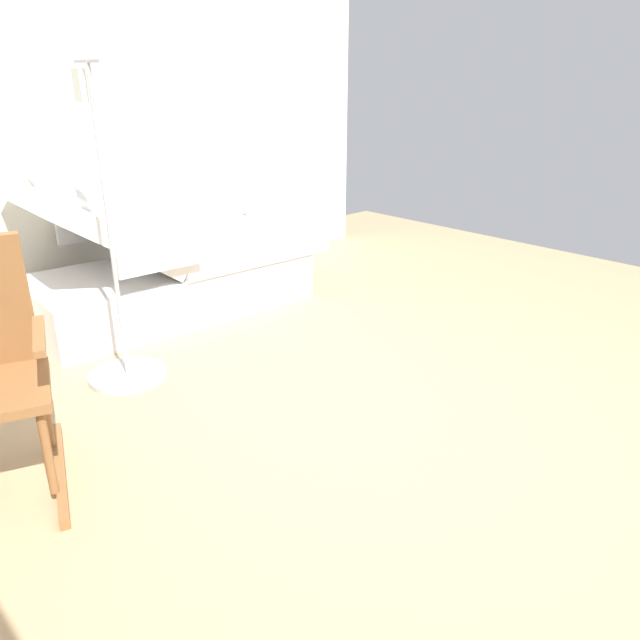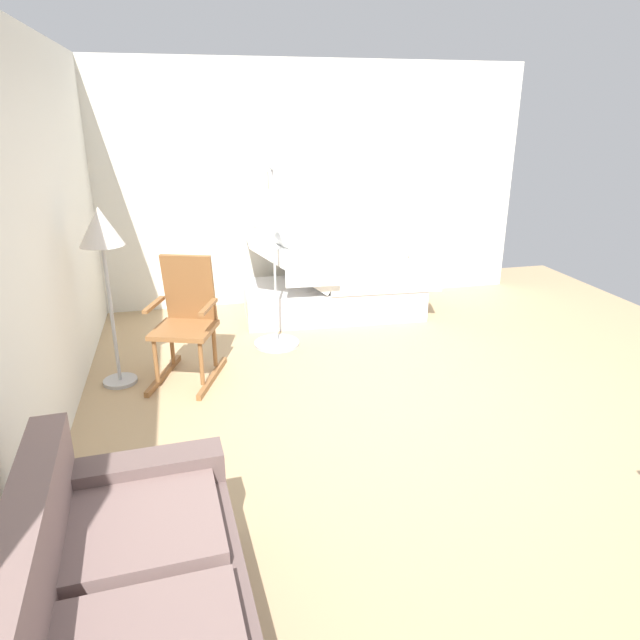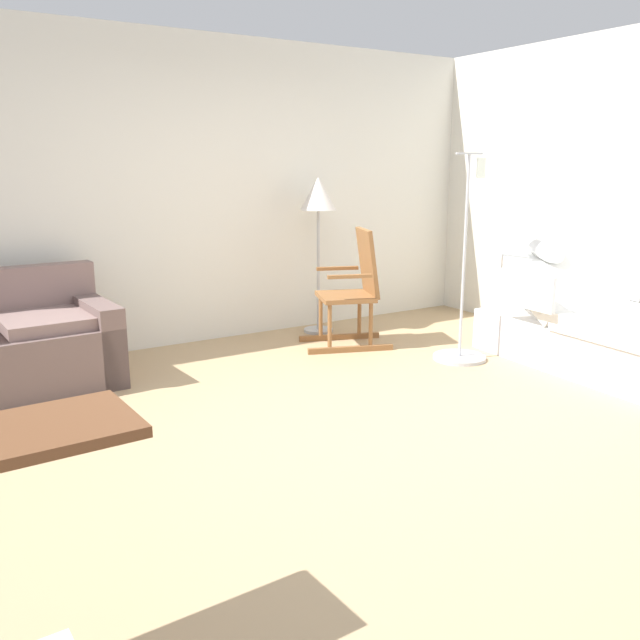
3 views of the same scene
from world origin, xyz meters
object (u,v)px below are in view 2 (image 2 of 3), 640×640
object	(u,v)px
hospital_bed	(333,287)
floor_lamp	(102,239)
rocking_chair	(187,321)
couch	(131,628)
iv_pole	(276,321)

from	to	relation	value
hospital_bed	floor_lamp	bearing A→B (deg)	119.95
floor_lamp	rocking_chair	bearing A→B (deg)	-89.28
hospital_bed	floor_lamp	xyz separation A→B (m)	(-1.27, 2.20, 0.92)
couch	iv_pole	bearing A→B (deg)	-18.36
rocking_chair	floor_lamp	distance (m)	0.93
hospital_bed	rocking_chair	xyz separation A→B (m)	(-1.26, 1.61, 0.19)
iv_pole	hospital_bed	bearing A→B (deg)	-46.00
rocking_chair	iv_pole	distance (m)	1.02
hospital_bed	couch	xyz separation A→B (m)	(-4.14, 1.90, -0.01)
rocking_chair	floor_lamp	bearing A→B (deg)	90.72
floor_lamp	iv_pole	size ratio (longest dim) A/B	0.88
couch	rocking_chair	world-z (taller)	rocking_chair
floor_lamp	couch	bearing A→B (deg)	-174.11
couch	hospital_bed	bearing A→B (deg)	-24.64
hospital_bed	floor_lamp	distance (m)	2.70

